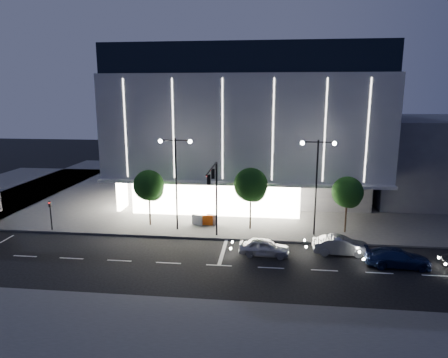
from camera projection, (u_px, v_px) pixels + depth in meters
ground at (197, 257)px, 32.54m from camera, size 160.00×160.00×0.00m
sidewalk_museum at (263, 189)px, 55.29m from camera, size 70.00×40.00×0.15m
sidewalk_near at (252, 353)px, 20.31m from camera, size 70.00×10.00×0.15m
museum at (249, 123)px, 51.94m from camera, size 30.00×25.80×18.00m
annex_building at (426, 156)px, 51.97m from camera, size 16.00×20.00×10.00m
traffic_mast at (214, 188)px, 34.62m from camera, size 0.33×5.89×7.07m
street_lamp_west at (176, 170)px, 37.45m from camera, size 3.16×0.36×9.00m
street_lamp_east at (317, 173)px, 36.02m from camera, size 3.16×0.36×9.00m
ped_signal_far at (51, 212)px, 38.15m from camera, size 0.22×0.24×3.00m
tree_left at (149, 187)px, 39.17m from camera, size 3.02×3.02×5.72m
tree_mid at (251, 187)px, 38.01m from camera, size 3.25×3.25×6.15m
tree_right at (348, 194)px, 37.12m from camera, size 2.91×2.91×5.51m
car_lead at (264, 247)px, 32.65m from camera, size 4.27×1.97×1.42m
car_second at (341, 246)px, 32.87m from camera, size 4.62×1.72×1.51m
car_third at (398, 258)px, 30.56m from camera, size 4.89×2.10×1.40m
barrier_b at (197, 220)px, 39.92m from camera, size 1.12×0.59×1.00m
barrier_c at (207, 220)px, 39.80m from camera, size 1.10×0.25×1.00m
barrier_d at (212, 219)px, 40.03m from camera, size 1.11×0.65×1.00m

